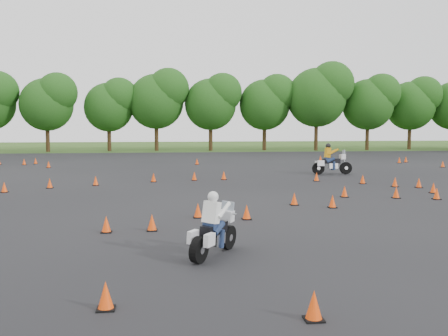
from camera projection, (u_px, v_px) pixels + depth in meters
ground at (237, 213)px, 17.22m from camera, size 140.00×140.00×0.00m
asphalt_pad at (219, 190)px, 23.16m from camera, size 62.00×62.00×0.00m
treeline at (201, 109)px, 51.43m from camera, size 87.22×32.42×10.60m
traffic_cones at (215, 187)px, 22.51m from camera, size 36.37×32.60×0.45m
rider_yellow at (332, 159)px, 30.15m from camera, size 2.45×0.81×1.88m
rider_white at (213, 223)px, 11.50m from camera, size 1.62×1.99×1.53m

